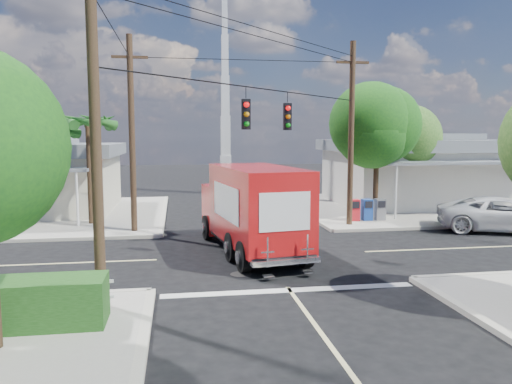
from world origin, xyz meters
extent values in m
plane|color=black|center=(0.00, 0.00, 0.00)|extent=(120.00, 120.00, 0.00)
cube|color=#A29D92|center=(11.00, 11.00, 0.07)|extent=(14.00, 14.00, 0.14)
cube|color=#B8B2A3|center=(4.00, 11.00, 0.07)|extent=(0.25, 14.00, 0.14)
cube|color=#B8B2A3|center=(11.00, 4.00, 0.07)|extent=(14.00, 0.25, 0.14)
cube|color=#A29D92|center=(-11.00, 11.00, 0.07)|extent=(14.00, 14.00, 0.14)
cube|color=#B8B2A3|center=(-4.00, 11.00, 0.07)|extent=(0.25, 14.00, 0.14)
cube|color=beige|center=(0.00, 10.00, 0.01)|extent=(0.12, 12.00, 0.01)
cube|color=beige|center=(10.00, 0.00, 0.01)|extent=(12.00, 0.12, 0.01)
cube|color=silver|center=(0.00, -4.30, 0.01)|extent=(7.50, 0.40, 0.01)
cube|color=silver|center=(12.50, 12.00, 1.84)|extent=(11.00, 8.00, 3.40)
cube|color=gray|center=(12.50, 12.00, 3.89)|extent=(11.80, 8.80, 0.70)
cube|color=gray|center=(12.50, 12.00, 4.39)|extent=(6.05, 4.40, 0.50)
cube|color=gray|center=(12.50, 7.10, 3.04)|extent=(9.90, 1.80, 0.15)
cylinder|color=silver|center=(8.10, 6.30, 1.59)|extent=(0.12, 0.12, 2.90)
cube|color=beige|center=(-12.00, 12.50, 1.74)|extent=(10.00, 8.00, 3.20)
cube|color=gray|center=(-12.00, 12.50, 3.69)|extent=(10.80, 8.80, 0.70)
cube|color=gray|center=(-12.00, 12.50, 4.19)|extent=(5.50, 4.40, 0.50)
cylinder|color=silver|center=(-8.00, 6.80, 1.49)|extent=(0.12, 0.12, 2.70)
cube|color=silver|center=(0.50, 20.00, 1.50)|extent=(0.80, 0.80, 3.00)
cube|color=silver|center=(0.50, 20.00, 4.50)|extent=(0.70, 0.70, 3.00)
cube|color=silver|center=(0.50, 20.00, 7.50)|extent=(0.60, 0.60, 3.00)
cube|color=silver|center=(0.50, 20.00, 10.50)|extent=(0.50, 0.50, 3.00)
cube|color=silver|center=(0.50, 20.00, 13.50)|extent=(0.40, 0.40, 3.00)
cylinder|color=#422D1C|center=(7.20, 6.80, 2.19)|extent=(0.28, 0.28, 4.10)
sphere|color=#174A17|center=(7.20, 6.80, 4.75)|extent=(4.10, 4.10, 4.10)
sphere|color=#174A17|center=(6.80, 7.00, 5.00)|extent=(3.33, 3.33, 3.33)
sphere|color=#174A17|center=(7.55, 6.50, 4.62)|extent=(3.58, 3.58, 3.58)
cylinder|color=#422D1C|center=(9.80, 9.00, 1.93)|extent=(0.28, 0.28, 3.58)
sphere|color=#265719|center=(9.80, 9.00, 4.17)|extent=(3.58, 3.58, 3.58)
sphere|color=#265719|center=(9.40, 9.20, 4.40)|extent=(2.91, 2.91, 2.91)
sphere|color=#265719|center=(10.15, 8.70, 4.06)|extent=(3.14, 3.14, 3.14)
cylinder|color=#422D1C|center=(-7.50, 7.50, 2.64)|extent=(0.24, 0.24, 5.00)
cone|color=#205B1D|center=(-6.60, 7.50, 5.24)|extent=(0.50, 2.06, 0.98)
cone|color=#205B1D|center=(-6.94, 8.20, 5.24)|extent=(1.92, 1.68, 0.98)
cone|color=#205B1D|center=(-7.70, 8.38, 5.24)|extent=(2.12, 0.95, 0.98)
cone|color=#205B1D|center=(-8.31, 7.89, 5.24)|extent=(1.34, 2.07, 0.98)
cone|color=#205B1D|center=(-8.31, 7.11, 5.24)|extent=(1.34, 2.07, 0.98)
cone|color=#205B1D|center=(-7.70, 6.62, 5.24)|extent=(2.12, 0.95, 0.98)
cone|color=#205B1D|center=(-6.94, 6.80, 5.24)|extent=(1.92, 1.68, 0.98)
cylinder|color=#422D1C|center=(-9.50, 9.00, 2.44)|extent=(0.24, 0.24, 4.60)
cone|color=#205B1D|center=(-8.60, 9.00, 4.84)|extent=(0.50, 2.06, 0.98)
cone|color=#205B1D|center=(-8.94, 9.70, 4.84)|extent=(1.92, 1.68, 0.98)
cone|color=#205B1D|center=(-9.70, 9.88, 4.84)|extent=(2.12, 0.95, 0.98)
cone|color=#205B1D|center=(-10.31, 9.39, 4.84)|extent=(1.34, 2.07, 0.98)
cone|color=#205B1D|center=(-10.31, 8.61, 4.84)|extent=(1.34, 2.07, 0.98)
cone|color=#205B1D|center=(-9.70, 8.12, 4.84)|extent=(2.12, 0.95, 0.98)
cone|color=#205B1D|center=(-8.94, 8.30, 4.84)|extent=(1.92, 1.68, 0.98)
cylinder|color=#473321|center=(-5.20, -5.20, 4.50)|extent=(0.28, 0.28, 9.00)
cylinder|color=#473321|center=(5.20, 5.20, 4.50)|extent=(0.28, 0.28, 9.00)
cube|color=#473321|center=(5.20, 5.20, 8.00)|extent=(1.60, 0.12, 0.12)
cylinder|color=#473321|center=(-5.20, 5.20, 4.50)|extent=(0.28, 0.28, 9.00)
cube|color=#473321|center=(-5.20, 5.20, 8.00)|extent=(1.60, 0.12, 0.12)
cylinder|color=black|center=(0.00, 0.00, 6.20)|extent=(10.43, 10.43, 0.04)
cube|color=black|center=(-0.80, -0.80, 5.25)|extent=(0.30, 0.24, 1.05)
sphere|color=red|center=(-0.80, -0.94, 5.58)|extent=(0.20, 0.20, 0.20)
cube|color=black|center=(1.10, 1.10, 5.25)|extent=(0.30, 0.24, 1.05)
sphere|color=red|center=(1.10, 0.96, 5.58)|extent=(0.20, 0.20, 0.20)
cube|color=silver|center=(-5.00, -5.60, 0.64)|extent=(0.09, 0.06, 1.00)
cube|color=red|center=(5.80, 6.20, 0.69)|extent=(0.50, 0.50, 1.10)
cube|color=navy|center=(6.50, 6.20, 0.69)|extent=(0.50, 0.50, 1.10)
cube|color=slate|center=(7.20, 6.20, 0.69)|extent=(0.50, 0.50, 1.10)
cube|color=black|center=(-0.41, 0.75, 0.53)|extent=(3.34, 7.75, 0.24)
cube|color=red|center=(-0.86, 3.64, 1.30)|extent=(2.53, 1.97, 2.11)
cube|color=black|center=(-0.97, 4.31, 1.68)|extent=(2.03, 0.55, 0.91)
cube|color=silver|center=(-1.00, 4.50, 0.62)|extent=(2.20, 0.45, 0.34)
cube|color=red|center=(-0.28, -0.11, 1.97)|extent=(3.23, 5.88, 2.79)
cube|color=white|center=(0.93, 0.08, 2.11)|extent=(0.55, 3.42, 1.25)
cube|color=white|center=(-1.48, -0.30, 2.11)|extent=(0.55, 3.42, 1.25)
cube|color=white|center=(0.15, -2.88, 2.11)|extent=(1.71, 0.28, 1.25)
cube|color=silver|center=(0.17, -3.01, 0.53)|extent=(2.32, 0.59, 0.17)
cube|color=silver|center=(-0.47, -3.23, 0.91)|extent=(0.44, 0.12, 0.96)
cube|color=silver|center=(0.86, -3.03, 0.91)|extent=(0.44, 0.12, 0.96)
cylinder|color=black|center=(-1.93, 3.33, 0.53)|extent=(0.47, 1.09, 1.06)
cylinder|color=black|center=(0.25, 3.67, 0.53)|extent=(0.47, 1.09, 1.06)
cylinder|color=black|center=(-1.08, -2.18, 0.53)|extent=(0.47, 1.09, 1.06)
cylinder|color=black|center=(1.11, -1.84, 0.53)|extent=(0.47, 1.09, 1.06)
imported|color=silver|center=(11.95, 2.93, 0.81)|extent=(6.41, 4.65, 1.62)
camera|label=1|loc=(-3.21, -18.17, 4.52)|focal=35.00mm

